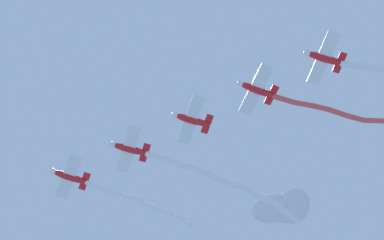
{
  "coord_description": "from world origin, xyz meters",
  "views": [
    {
      "loc": [
        26.21,
        54.57,
        2.39
      ],
      "look_at": [
        -6.92,
        25.64,
        87.67
      ],
      "focal_mm": 62.18,
      "sensor_mm": 36.0,
      "label": 1
    }
  ],
  "objects_px": {
    "airplane_lead": "(69,177)",
    "airplane_slot": "(256,89)",
    "airplane_right_wing": "(191,120)",
    "airplane_left_wing": "(129,149)",
    "airplane_trail": "(324,58)"
  },
  "relations": [
    {
      "from": "airplane_slot",
      "to": "airplane_trail",
      "type": "height_order",
      "value": "airplane_trail"
    },
    {
      "from": "airplane_lead",
      "to": "airplane_slot",
      "type": "relative_size",
      "value": 1.0
    },
    {
      "from": "airplane_left_wing",
      "to": "airplane_lead",
      "type": "bearing_deg",
      "value": -44.16
    },
    {
      "from": "airplane_slot",
      "to": "airplane_trail",
      "type": "distance_m",
      "value": 10.32
    },
    {
      "from": "airplane_right_wing",
      "to": "airplane_left_wing",
      "type": "bearing_deg",
      "value": -44.73
    },
    {
      "from": "airplane_slot",
      "to": "airplane_trail",
      "type": "bearing_deg",
      "value": 130.93
    },
    {
      "from": "airplane_lead",
      "to": "airplane_right_wing",
      "type": "relative_size",
      "value": 1.02
    },
    {
      "from": "airplane_left_wing",
      "to": "airplane_slot",
      "type": "bearing_deg",
      "value": 135.78
    },
    {
      "from": "airplane_lead",
      "to": "airplane_slot",
      "type": "distance_m",
      "value": 30.98
    },
    {
      "from": "airplane_left_wing",
      "to": "airplane_slot",
      "type": "height_order",
      "value": "airplane_slot"
    },
    {
      "from": "airplane_left_wing",
      "to": "airplane_right_wing",
      "type": "relative_size",
      "value": 1.0
    },
    {
      "from": "airplane_slot",
      "to": "airplane_lead",
      "type": "bearing_deg",
      "value": -49.12
    },
    {
      "from": "airplane_lead",
      "to": "airplane_right_wing",
      "type": "height_order",
      "value": "airplane_right_wing"
    },
    {
      "from": "airplane_lead",
      "to": "airplane_trail",
      "type": "height_order",
      "value": "airplane_trail"
    },
    {
      "from": "airplane_lead",
      "to": "airplane_slot",
      "type": "bearing_deg",
      "value": 131.79
    }
  ]
}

